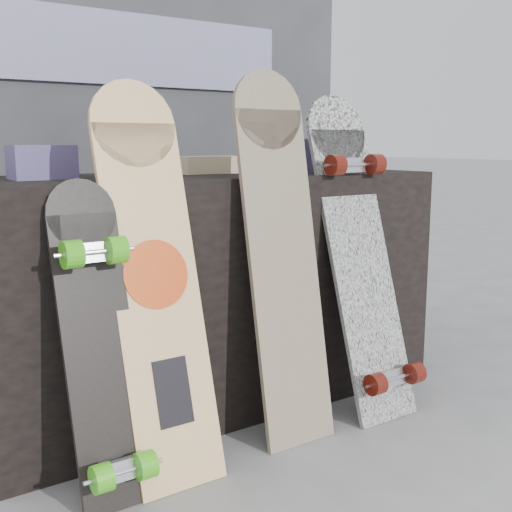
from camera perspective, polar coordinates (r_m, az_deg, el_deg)
ground at (r=2.01m, az=3.39°, el=-16.74°), size 60.00×60.00×0.00m
vendor_table at (r=2.27m, az=-4.28°, el=-2.88°), size 1.60×0.60×0.80m
booth at (r=2.98m, az=-12.94°, el=13.54°), size 2.40×0.22×2.20m
merch_box_purple at (r=2.00m, az=-18.50°, el=7.92°), size 0.18×0.12×0.10m
merch_box_small at (r=2.42m, az=4.18°, el=8.91°), size 0.14×0.14×0.12m
merch_box_flat at (r=2.27m, az=-4.25°, el=8.08°), size 0.22×0.10×0.06m
longboard_geisha at (r=1.75m, az=-9.07°, el=-1.13°), size 0.25×0.31×1.08m
longboard_celtic at (r=1.95m, az=2.29°, el=0.95°), size 0.25×0.23×1.13m
longboard_cascadia at (r=2.19m, az=9.25°, el=0.64°), size 0.25×0.39×1.07m
skateboard_dark at (r=1.67m, az=-13.66°, el=-7.36°), size 0.18×0.29×0.82m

